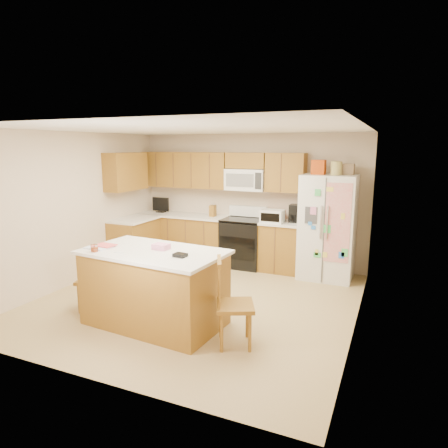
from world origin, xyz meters
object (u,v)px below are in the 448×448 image
at_px(stove, 243,242).
at_px(windsor_chair_left, 95,280).
at_px(windsor_chair_right, 233,305).
at_px(island, 155,287).
at_px(windsor_chair_back, 186,275).
at_px(refrigerator, 328,226).

height_order(stove, windsor_chair_left, stove).
height_order(stove, windsor_chair_right, stove).
height_order(island, windsor_chair_left, island).
bearing_deg(windsor_chair_right, windsor_chair_left, 175.38).
bearing_deg(windsor_chair_right, windsor_chair_back, 140.35).
xyz_separation_m(refrigerator, windsor_chair_right, (-0.58, -2.90, -0.43)).
relative_size(windsor_chair_left, windsor_chair_back, 1.07).
relative_size(stove, windsor_chair_back, 1.31).
bearing_deg(windsor_chair_back, windsor_chair_right, -39.65).
xyz_separation_m(stove, windsor_chair_left, (-1.16, -2.79, -0.04)).
xyz_separation_m(stove, windsor_chair_back, (-0.12, -2.05, -0.06)).
bearing_deg(windsor_chair_back, refrigerator, 49.60).
distance_m(stove, windsor_chair_right, 3.13).
bearing_deg(windsor_chair_left, stove, 67.43).
relative_size(refrigerator, windsor_chair_back, 2.36).
bearing_deg(island, windsor_chair_left, 177.18).
distance_m(stove, windsor_chair_back, 2.05).
height_order(windsor_chair_left, windsor_chair_right, windsor_chair_right).
relative_size(island, windsor_chair_left, 2.01).
height_order(island, windsor_chair_right, island).
distance_m(refrigerator, windsor_chair_back, 2.65).
height_order(island, windsor_chair_back, island).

